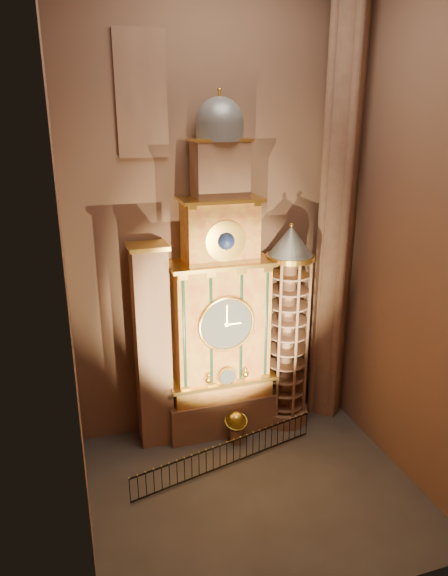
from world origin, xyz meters
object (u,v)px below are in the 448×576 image
object	(u,v)px
iron_railing	(227,454)
celestial_globe	(236,424)
astronomical_clock	(220,309)
portrait_tower	(153,347)
stair_turret	(287,329)

from	to	relation	value
iron_railing	celestial_globe	bearing A→B (deg)	58.87
astronomical_clock	celestial_globe	size ratio (longest dim) A/B	9.91
astronomical_clock	portrait_tower	distance (m)	3.73
portrait_tower	iron_railing	xyz separation A→B (m)	(2.72, -3.18, -4.47)
astronomical_clock	portrait_tower	bearing A→B (deg)	179.71
stair_turret	iron_railing	size ratio (longest dim) A/B	1.16
astronomical_clock	stair_turret	bearing A→B (deg)	-4.30
astronomical_clock	iron_railing	bearing A→B (deg)	-102.15
stair_turret	portrait_tower	bearing A→B (deg)	177.67
stair_turret	celestial_globe	xyz separation A→B (m)	(-3.13, -1.17, -4.26)
celestial_globe	portrait_tower	bearing A→B (deg)	158.97
iron_railing	stair_turret	bearing A→B (deg)	34.74
astronomical_clock	celestial_globe	xyz separation A→B (m)	(0.37, -1.43, -5.67)
astronomical_clock	iron_railing	size ratio (longest dim) A/B	1.79
iron_railing	astronomical_clock	bearing A→B (deg)	77.85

